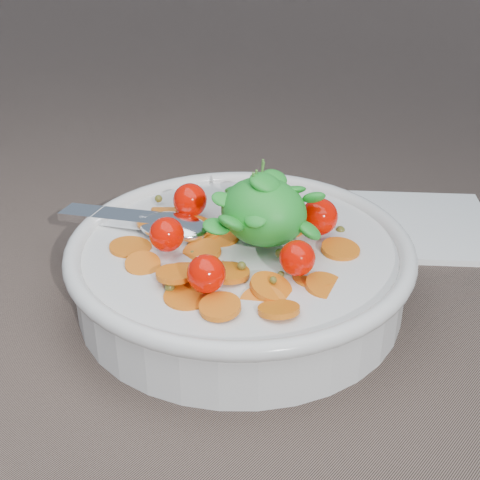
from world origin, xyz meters
The scene contains 3 objects.
ground centered at (0.00, 0.00, 0.00)m, with size 6.00×6.00×0.00m, color brown.
bowl centered at (-0.03, 0.01, 0.03)m, with size 0.27×0.25×0.11m.
napkin centered at (0.02, 0.20, 0.00)m, with size 0.15×0.13×0.01m, color white.
Camera 1 is at (0.24, -0.31, 0.29)m, focal length 50.00 mm.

